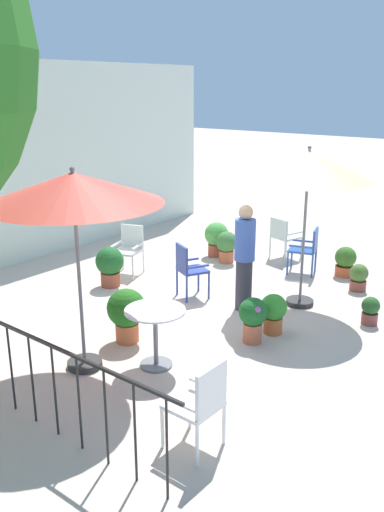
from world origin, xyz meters
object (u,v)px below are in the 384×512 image
(potted_plant_5, at_px, (110,265))
(potted_plant_6, at_px, (253,316))
(patio_umbrella_1, at_px, (308,166))
(potted_plant_7, at_px, (359,277))
(patio_umbrella_0, at_px, (73,190))
(potted_plant_1, at_px, (345,261))
(potted_plant_0, at_px, (370,310))
(potted_plant_3, at_px, (273,311))
(patio_chair_4, at_px, (129,246))
(patio_chair_1, at_px, (283,235))
(cafe_table_0, at_px, (155,327))
(patio_chair_3, at_px, (307,247))
(patio_chair_2, at_px, (200,401))
(potted_plant_2, at_px, (227,245))
(patio_chair_0, at_px, (188,267))
(potted_plant_4, at_px, (216,237))
(standing_person, at_px, (245,257))
(potted_plant_8, at_px, (126,312))

(potted_plant_5, height_order, potted_plant_6, potted_plant_5)
(patio_umbrella_1, xyz_separation_m, potted_plant_7, (1.20, -0.49, -1.99))
(patio_umbrella_0, height_order, potted_plant_1, patio_umbrella_0)
(patio_umbrella_0, bearing_deg, potted_plant_0, -33.81)
(patio_umbrella_0, height_order, potted_plant_3, patio_umbrella_0)
(patio_chair_4, xyz_separation_m, potted_plant_0, (0.55, -4.43, -0.30))
(patio_umbrella_1, distance_m, patio_chair_1, 2.99)
(patio_chair_4, bearing_deg, patio_chair_1, -35.34)
(patio_umbrella_0, height_order, cafe_table_0, patio_umbrella_0)
(patio_umbrella_1, bearing_deg, patio_chair_3, 23.65)
(patio_chair_2, xyz_separation_m, potted_plant_2, (5.00, 3.17, -0.18))
(patio_chair_1, height_order, potted_plant_7, patio_chair_1)
(patio_chair_0, height_order, potted_plant_5, patio_chair_0)
(potted_plant_4, xyz_separation_m, standing_person, (-2.02, -1.98, 0.47))
(patio_umbrella_1, xyz_separation_m, patio_chair_1, (1.98, 1.43, -1.73))
(patio_chair_1, height_order, potted_plant_0, patio_chair_1)
(patio_umbrella_1, distance_m, potted_plant_5, 3.78)
(patio_chair_4, height_order, potted_plant_1, patio_chair_4)
(potted_plant_3, xyz_separation_m, potted_plant_8, (-1.49, 1.45, 0.11))
(patio_umbrella_0, height_order, patio_chair_3, patio_umbrella_0)
(patio_chair_1, distance_m, potted_plant_8, 4.68)
(patio_chair_1, bearing_deg, potted_plant_8, -177.87)
(potted_plant_3, bearing_deg, potted_plant_1, 3.79)
(potted_plant_1, distance_m, potted_plant_8, 4.64)
(patio_chair_4, bearing_deg, potted_plant_7, -64.35)
(patio_chair_2, bearing_deg, potted_plant_2, 32.33)
(patio_chair_2, xyz_separation_m, potted_plant_4, (5.22, 3.57, -0.14))
(patio_chair_1, bearing_deg, patio_chair_0, 176.53)
(patio_chair_2, distance_m, potted_plant_0, 3.91)
(patio_umbrella_0, distance_m, patio_chair_3, 5.30)
(patio_umbrella_1, height_order, potted_plant_5, patio_umbrella_1)
(patio_chair_3, height_order, potted_plant_1, patio_chair_3)
(patio_chair_0, xyz_separation_m, potted_plant_6, (-0.74, -1.72, -0.16))
(patio_chair_4, relative_size, potted_plant_7, 1.92)
(patio_umbrella_1, bearing_deg, patio_chair_1, 35.77)
(potted_plant_2, bearing_deg, patio_chair_2, -147.67)
(potted_plant_8, bearing_deg, potted_plant_7, -24.12)
(patio_umbrella_0, relative_size, patio_chair_3, 2.87)
(cafe_table_0, distance_m, potted_plant_8, 0.83)
(patio_chair_4, relative_size, potted_plant_2, 1.42)
(patio_umbrella_0, distance_m, potted_plant_2, 5.09)
(potted_plant_1, bearing_deg, potted_plant_4, 100.58)
(patio_chair_3, xyz_separation_m, potted_plant_0, (-1.48, -1.80, -0.29))
(cafe_table_0, distance_m, potted_plant_0, 3.36)
(patio_umbrella_0, relative_size, potted_plant_8, 3.30)
(patio_chair_2, xyz_separation_m, patio_chair_4, (3.34, 4.23, -0.02))
(patio_chair_4, bearing_deg, potted_plant_6, -107.08)
(potted_plant_1, bearing_deg, potted_plant_0, -147.19)
(patio_chair_4, distance_m, potted_plant_1, 4.03)
(standing_person, bearing_deg, patio_chair_4, 87.15)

